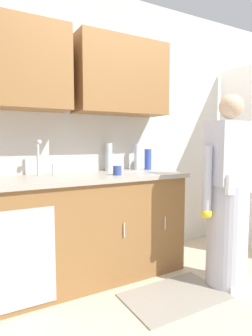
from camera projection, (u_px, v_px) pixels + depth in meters
name	position (u px, v px, depth m)	size (l,w,h in m)	color
ground_plane	(178.00, 300.00, 2.23)	(9.00, 9.00, 0.00)	beige
kitchen_wall_with_uppers	(106.00, 118.00, 2.89)	(4.80, 0.44, 2.70)	beige
counter_cabinet	(79.00, 230.00, 2.52)	(1.90, 0.62, 0.90)	brown
countertop	(78.00, 178.00, 2.48)	(1.96, 0.66, 0.04)	#A8A093
sink	(47.00, 179.00, 2.36)	(0.50, 0.36, 0.35)	#B7BABF
person_at_sink	(228.00, 206.00, 2.42)	(0.55, 0.34, 1.62)	white
floor_mat	(174.00, 296.00, 2.27)	(0.80, 0.50, 0.01)	gray
bottle_soap	(148.00, 159.00, 3.01)	(0.07, 0.07, 0.22)	#334CB2
bottle_dish_liquid	(137.00, 157.00, 2.98)	(0.06, 0.06, 0.27)	silver
bottle_cleaner_spray	(109.00, 157.00, 2.87)	(0.07, 0.07, 0.28)	silver
cup_by_sink	(117.00, 171.00, 2.51)	(0.08, 0.08, 0.08)	#33478C
knife_on_counter	(134.00, 171.00, 2.79)	(0.24, 0.02, 0.01)	silver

